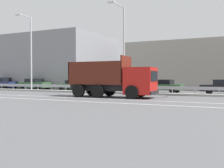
# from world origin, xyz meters

# --- Properties ---
(ground_plane) EXTENTS (320.00, 320.00, 0.00)m
(ground_plane) POSITION_xyz_m (0.00, 0.00, 0.00)
(ground_plane) COLOR #565659
(lane_strip_0) EXTENTS (61.10, 0.16, 0.01)m
(lane_strip_0) POSITION_xyz_m (3.58, -3.63, 0.00)
(lane_strip_0) COLOR silver
(lane_strip_0) RESTS_ON ground_plane
(lane_strip_1) EXTENTS (61.10, 0.16, 0.01)m
(lane_strip_1) POSITION_xyz_m (3.58, -6.15, 0.00)
(lane_strip_1) COLOR silver
(lane_strip_1) RESTS_ON ground_plane
(median_island) EXTENTS (33.61, 1.10, 0.18)m
(median_island) POSITION_xyz_m (0.00, 2.74, 0.09)
(median_island) COLOR gray
(median_island) RESTS_ON ground_plane
(median_guardrail) EXTENTS (61.10, 0.09, 0.78)m
(median_guardrail) POSITION_xyz_m (0.00, 4.01, 0.57)
(median_guardrail) COLOR #9EA0A5
(median_guardrail) RESTS_ON ground_plane
(dump_truck) EXTENTS (7.33, 2.90, 3.35)m
(dump_truck) POSITION_xyz_m (4.52, -1.79, 1.25)
(dump_truck) COLOR red
(dump_truck) RESTS_ON ground_plane
(median_road_sign) EXTENTS (0.86, 0.16, 2.32)m
(median_road_sign) POSITION_xyz_m (0.68, 2.74, 1.27)
(median_road_sign) COLOR white
(median_road_sign) RESTS_ON ground_plane
(street_lamp_1) EXTENTS (0.71, 2.38, 8.88)m
(street_lamp_1) POSITION_xyz_m (-9.39, 2.71, 4.94)
(street_lamp_1) COLOR #ADADB2
(street_lamp_1) RESTS_ON ground_plane
(street_lamp_2) EXTENTS (0.71, 2.74, 8.65)m
(street_lamp_2) POSITION_xyz_m (2.79, 2.38, 4.87)
(street_lamp_2) COLOR #ADADB2
(street_lamp_2) RESTS_ON ground_plane
(parked_car_1) EXTENTS (4.15, 1.86, 1.59)m
(parked_car_1) POSITION_xyz_m (-17.45, 5.88, 0.78)
(parked_car_1) COLOR navy
(parked_car_1) RESTS_ON ground_plane
(parked_car_2) EXTENTS (4.44, 2.02, 1.46)m
(parked_car_2) POSITION_xyz_m (-11.46, 5.66, 0.74)
(parked_car_2) COLOR #335B33
(parked_car_2) RESTS_ON ground_plane
(parked_car_3) EXTENTS (3.99, 1.85, 1.27)m
(parked_car_3) POSITION_xyz_m (-5.61, 6.19, 0.66)
(parked_car_3) COLOR #335B33
(parked_car_3) RESTS_ON ground_plane
(parked_car_4) EXTENTS (4.83, 1.94, 1.26)m
(parked_car_4) POSITION_xyz_m (0.57, 5.80, 0.66)
(parked_car_4) COLOR silver
(parked_car_4) RESTS_ON ground_plane
(parked_car_5) EXTENTS (4.21, 2.21, 1.40)m
(parked_car_5) POSITION_xyz_m (5.82, 6.21, 0.71)
(parked_car_5) COLOR #335B33
(parked_car_5) RESTS_ON ground_plane
(background_building_0) EXTENTS (15.77, 13.15, 8.03)m
(background_building_0) POSITION_xyz_m (-13.50, 13.37, 4.02)
(background_building_0) COLOR gray
(background_building_0) RESTS_ON ground_plane
(background_building_1) EXTENTS (16.34, 13.55, 6.37)m
(background_building_1) POSITION_xyz_m (7.03, 18.40, 3.19)
(background_building_1) COLOR gray
(background_building_1) RESTS_ON ground_plane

